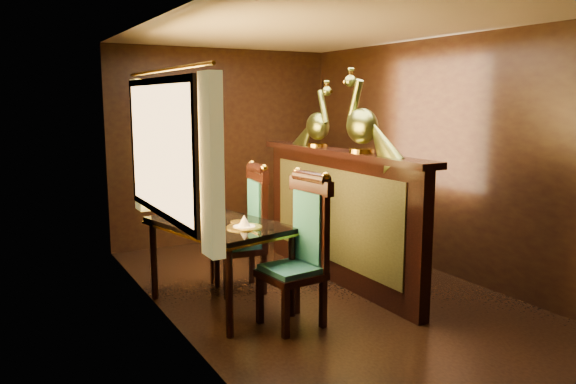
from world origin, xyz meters
name	(u,v)px	position (x,y,z in m)	size (l,w,h in m)	color
ground	(326,295)	(0.00, 0.00, 0.00)	(5.00, 5.00, 0.00)	black
room_shell	(319,130)	(-0.09, 0.02, 1.58)	(3.04, 5.04, 2.52)	black
partition	(338,214)	(0.32, 0.30, 0.71)	(0.26, 2.70, 1.36)	black
dining_table	(219,230)	(-1.01, 0.21, 0.71)	(1.09, 1.48, 0.98)	black
chair_left	(303,245)	(-0.53, -0.45, 0.67)	(0.51, 0.53, 1.29)	black
chair_right	(251,224)	(-0.56, 0.50, 0.66)	(0.51, 0.53, 1.26)	black
peacock_left	(362,110)	(0.33, -0.08, 1.76)	(0.25, 0.67, 0.79)	#17462D
peacock_right	(318,114)	(0.33, 0.70, 1.70)	(0.22, 0.58, 0.69)	#17462D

